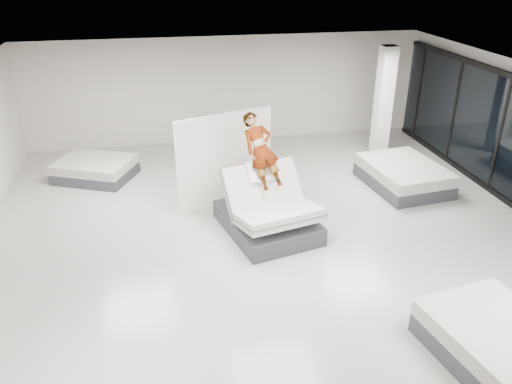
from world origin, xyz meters
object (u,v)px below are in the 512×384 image
flat_bed_right_far (403,175)px  column (383,105)px  hero_bed (268,213)px  flat_bed_right_near (503,347)px  flat_bed_left_far (95,169)px  remote (278,179)px  divider_panel (225,159)px  person (261,166)px

flat_bed_right_far → column: 2.27m
hero_bed → flat_bed_right_near: bearing=-60.2°
hero_bed → flat_bed_left_far: bearing=137.1°
remote → flat_bed_right_near: 5.05m
hero_bed → divider_panel: size_ratio=1.05×
remote → flat_bed_right_near: (2.28, -4.41, -0.89)m
remote → flat_bed_right_far: remote is taller
person → flat_bed_right_near: bearing=-74.8°
person → divider_panel: 1.39m
person → remote: size_ratio=11.71×
hero_bed → flat_bed_left_far: 5.29m
remote → column: size_ratio=0.04×
hero_bed → remote: 0.78m
divider_panel → column: (4.65, 1.85, 0.51)m
remote → flat_bed_right_far: (3.63, 1.51, -0.88)m
divider_panel → flat_bed_right_near: bearing=-82.5°
flat_bed_left_far → column: bearing=-1.3°
remote → flat_bed_left_far: bearing=125.5°
hero_bed → divider_panel: 1.83m
hero_bed → flat_bed_left_far: hero_bed is taller
flat_bed_right_near → hero_bed: bearing=119.8°
column → remote: bearing=-138.2°
flat_bed_right_far → column: size_ratio=0.74×
flat_bed_left_far → column: column is taller
hero_bed → divider_panel: bearing=113.3°
remote → flat_bed_left_far: (-4.09, 3.54, -0.93)m
divider_panel → flat_bed_right_far: size_ratio=1.02×
person → divider_panel: bearing=102.3°
flat_bed_right_far → flat_bed_right_near: flat_bed_right_far is taller
hero_bed → column: column is taller
flat_bed_left_far → person: bearing=-40.7°
person → flat_bed_right_near: 5.47m
flat_bed_left_far → remote: bearing=-40.9°
flat_bed_right_far → flat_bed_right_near: size_ratio=0.99×
column → divider_panel: bearing=-158.3°
flat_bed_right_far → remote: bearing=-157.5°
flat_bed_right_far → flat_bed_right_near: bearing=-102.9°
hero_bed → remote: hero_bed is taller
person → divider_panel: divider_panel is taller
flat_bed_right_near → column: (1.48, 7.77, 1.31)m
hero_bed → remote: (0.21, 0.05, 0.75)m
flat_bed_right_near → flat_bed_right_far: bearing=77.1°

